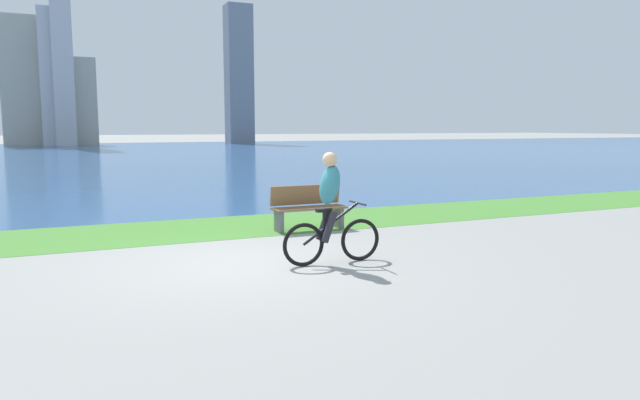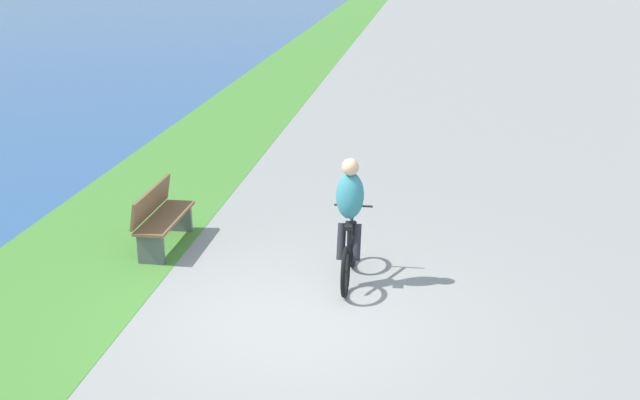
{
  "view_description": "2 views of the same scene",
  "coord_description": "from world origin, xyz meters",
  "views": [
    {
      "loc": [
        -2.56,
        -8.41,
        2.07
      ],
      "look_at": [
        1.54,
        0.76,
        0.81
      ],
      "focal_mm": 32.76,
      "sensor_mm": 36.0,
      "label": 1
    },
    {
      "loc": [
        -8.37,
        -1.52,
        4.37
      ],
      "look_at": [
        1.51,
        -0.09,
        1.0
      ],
      "focal_mm": 44.1,
      "sensor_mm": 36.0,
      "label": 2
    }
  ],
  "objects": [
    {
      "name": "cyclist_lead",
      "position": [
        1.14,
        -0.54,
        0.84
      ],
      "size": [
        1.61,
        0.52,
        1.7
      ],
      "color": "black",
      "rests_on": "ground"
    },
    {
      "name": "ground_plane",
      "position": [
        0.0,
        0.0,
        0.0
      ],
      "size": [
        300.0,
        300.0,
        0.0
      ],
      "primitive_type": "plane",
      "color": "gray"
    },
    {
      "name": "bench_near_path",
      "position": [
        1.98,
        2.33,
        0.45
      ],
      "size": [
        1.5,
        0.47,
        0.9
      ],
      "color": "brown",
      "rests_on": "ground"
    },
    {
      "name": "grass_strip_bayside",
      "position": [
        0.0,
        3.3,
        0.0
      ],
      "size": [
        120.0,
        2.75,
        0.01
      ],
      "primitive_type": "cube",
      "color": "#478433",
      "rests_on": "ground"
    }
  ]
}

